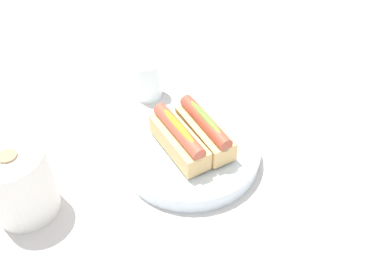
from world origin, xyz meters
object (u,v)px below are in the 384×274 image
at_px(water_glass, 147,80).
at_px(paper_towel_roll, 19,184).
at_px(hotdog_front, 205,130).
at_px(hotdog_back, 179,138).
at_px(serving_bowl, 192,151).

relative_size(water_glass, paper_towel_roll, 0.67).
relative_size(hotdog_front, hotdog_back, 0.99).
bearing_deg(water_glass, paper_towel_roll, 128.37).
bearing_deg(serving_bowl, hotdog_front, -85.47).
distance_m(serving_bowl, water_glass, 0.23).
bearing_deg(water_glass, hotdog_back, 177.43).
bearing_deg(water_glass, serving_bowl, -175.77).
bearing_deg(paper_towel_roll, serving_bowl, -89.10).
bearing_deg(paper_towel_roll, hotdog_front, -88.81).
xyz_separation_m(serving_bowl, hotdog_front, (0.00, -0.03, 0.04)).
relative_size(serving_bowl, hotdog_back, 1.76).
relative_size(hotdog_front, water_glass, 1.72).
relative_size(hotdog_back, paper_towel_roll, 1.16).
distance_m(serving_bowl, paper_towel_roll, 0.32).
height_order(serving_bowl, paper_towel_roll, paper_towel_roll).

